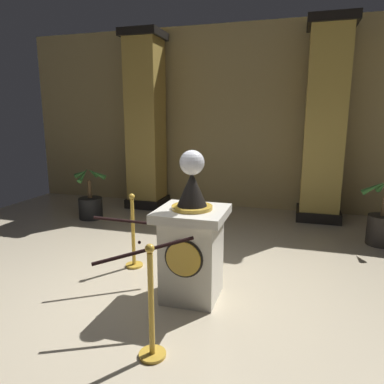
{
  "coord_description": "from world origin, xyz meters",
  "views": [
    {
      "loc": [
        1.4,
        -3.78,
        2.05
      ],
      "look_at": [
        0.33,
        -0.14,
        1.24
      ],
      "focal_mm": 33.14,
      "sensor_mm": 36.0,
      "label": 1
    }
  ],
  "objects_px": {
    "stanchion_far": "(152,318)",
    "potted_palm_left": "(90,203)",
    "pedestal_clock": "(192,242)",
    "stanchion_near": "(133,241)",
    "potted_palm_right": "(382,224)"
  },
  "relations": [
    {
      "from": "pedestal_clock",
      "to": "stanchion_near",
      "type": "bearing_deg",
      "value": 150.16
    },
    {
      "from": "pedestal_clock",
      "to": "stanchion_near",
      "type": "xyz_separation_m",
      "value": [
        -1.02,
        0.58,
        -0.3
      ]
    },
    {
      "from": "pedestal_clock",
      "to": "stanchion_near",
      "type": "height_order",
      "value": "pedestal_clock"
    },
    {
      "from": "stanchion_near",
      "to": "potted_palm_left",
      "type": "xyz_separation_m",
      "value": [
        -1.9,
        1.93,
        -0.05
      ]
    },
    {
      "from": "potted_palm_left",
      "to": "pedestal_clock",
      "type": "bearing_deg",
      "value": -40.84
    },
    {
      "from": "stanchion_far",
      "to": "potted_palm_right",
      "type": "height_order",
      "value": "potted_palm_right"
    },
    {
      "from": "potted_palm_right",
      "to": "pedestal_clock",
      "type": "bearing_deg",
      "value": -134.49
    },
    {
      "from": "stanchion_far",
      "to": "potted_palm_left",
      "type": "height_order",
      "value": "potted_palm_left"
    },
    {
      "from": "potted_palm_left",
      "to": "potted_palm_right",
      "type": "bearing_deg",
      "value": -0.02
    },
    {
      "from": "stanchion_near",
      "to": "stanchion_far",
      "type": "relative_size",
      "value": 1.0
    },
    {
      "from": "pedestal_clock",
      "to": "stanchion_far",
      "type": "bearing_deg",
      "value": -91.61
    },
    {
      "from": "stanchion_near",
      "to": "stanchion_far",
      "type": "distance_m",
      "value": 1.96
    },
    {
      "from": "stanchion_near",
      "to": "stanchion_far",
      "type": "bearing_deg",
      "value": -59.82
    },
    {
      "from": "pedestal_clock",
      "to": "potted_palm_right",
      "type": "distance_m",
      "value": 3.54
    },
    {
      "from": "pedestal_clock",
      "to": "stanchion_far",
      "type": "relative_size",
      "value": 1.64
    }
  ]
}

